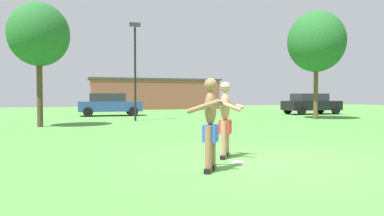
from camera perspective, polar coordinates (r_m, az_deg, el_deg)
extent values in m
plane|color=#4C8E3D|center=(7.75, 10.51, -8.49)|extent=(80.00, 80.00, 0.00)
cube|color=black|center=(8.27, 5.61, -7.49)|extent=(0.24, 0.28, 0.09)
cylinder|color=tan|center=(8.22, 5.61, -4.85)|extent=(0.13, 0.13, 0.86)
cube|color=black|center=(7.91, 5.12, -7.92)|extent=(0.24, 0.28, 0.09)
cylinder|color=tan|center=(7.85, 5.13, -5.17)|extent=(0.13, 0.13, 0.86)
cube|color=red|center=(8.01, 5.38, -3.06)|extent=(0.40, 0.43, 0.31)
ellipsoid|color=tan|center=(7.98, 5.39, 0.26)|extent=(0.37, 0.41, 0.62)
cylinder|color=tan|center=(8.19, 6.38, 0.52)|extent=(0.50, 0.47, 0.20)
cylinder|color=tan|center=(7.73, 5.81, 0.44)|extent=(0.50, 0.46, 0.28)
sphere|color=tan|center=(7.98, 5.40, 3.38)|extent=(0.24, 0.24, 0.24)
cone|color=#194CA5|center=(7.98, 5.40, 3.85)|extent=(0.34, 0.34, 0.13)
cube|color=black|center=(6.50, 2.67, -10.09)|extent=(0.24, 0.28, 0.09)
cylinder|color=#936647|center=(6.43, 2.67, -6.72)|extent=(0.13, 0.13, 0.86)
cube|color=black|center=(6.81, 3.30, -9.53)|extent=(0.24, 0.28, 0.09)
cylinder|color=#936647|center=(6.75, 3.31, -6.31)|extent=(0.13, 0.13, 0.86)
cube|color=blue|center=(6.55, 3.00, -4.12)|extent=(0.38, 0.40, 0.31)
ellipsoid|color=#936647|center=(6.52, 3.01, -0.03)|extent=(0.35, 0.38, 0.62)
cylinder|color=#936647|center=(6.34, 1.70, 0.20)|extent=(0.53, 0.42, 0.27)
cylinder|color=#936647|center=(6.75, 2.59, 0.31)|extent=(0.59, 0.31, 0.22)
sphere|color=#936647|center=(6.52, 3.02, 3.82)|extent=(0.24, 0.24, 0.24)
cylinder|color=white|center=(7.52, 7.42, -8.70)|extent=(0.27, 0.27, 0.03)
cube|color=black|center=(28.41, 18.79, 0.40)|extent=(4.30, 1.80, 0.70)
cube|color=#282D33|center=(28.28, 18.47, 1.67)|extent=(2.41, 1.58, 0.56)
cylinder|color=black|center=(30.04, 20.07, -0.21)|extent=(0.64, 0.22, 0.64)
cylinder|color=black|center=(28.64, 22.27, -0.34)|extent=(0.64, 0.22, 0.64)
cylinder|color=black|center=(28.30, 15.24, -0.28)|extent=(0.64, 0.22, 0.64)
cylinder|color=black|center=(26.81, 17.33, -0.43)|extent=(0.64, 0.22, 0.64)
cube|color=#2D478C|center=(25.39, -13.11, 0.27)|extent=(4.33, 1.87, 0.70)
cube|color=#282D33|center=(25.36, -13.57, 1.69)|extent=(2.43, 1.62, 0.56)
cylinder|color=black|center=(26.43, -9.97, -0.40)|extent=(0.64, 0.23, 0.64)
cylinder|color=black|center=(24.65, -9.47, -0.57)|extent=(0.64, 0.23, 0.64)
cylinder|color=black|center=(26.25, -16.51, -0.47)|extent=(0.64, 0.23, 0.64)
cylinder|color=black|center=(24.45, -16.49, -0.64)|extent=(0.64, 0.23, 0.64)
cylinder|color=black|center=(19.96, -9.19, 5.41)|extent=(0.12, 0.12, 5.21)
cube|color=#333338|center=(20.31, -9.24, 13.19)|extent=(0.60, 0.24, 0.20)
cube|color=brown|center=(38.22, -6.06, 2.17)|extent=(13.33, 4.38, 3.07)
cube|color=#3F3F44|center=(38.26, -6.07, 4.58)|extent=(13.86, 4.56, 0.16)
cylinder|color=brown|center=(22.50, 19.41, 2.61)|extent=(0.26, 0.26, 3.39)
ellipsoid|color=#236028|center=(22.73, 19.50, 10.11)|extent=(3.40, 3.40, 3.63)
cylinder|color=#4C3823|center=(17.31, -23.44, 2.42)|extent=(0.25, 0.25, 3.17)
ellipsoid|color=#236028|center=(17.53, -23.56, 10.89)|extent=(2.67, 2.67, 2.84)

